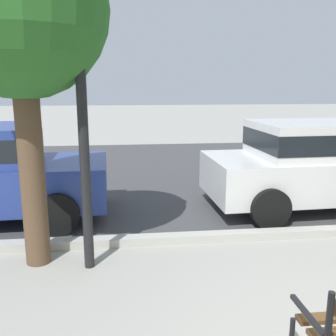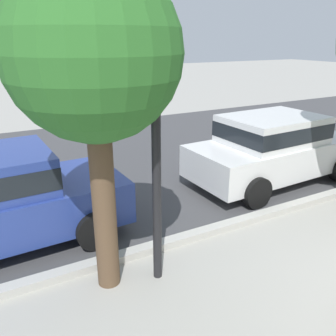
# 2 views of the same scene
# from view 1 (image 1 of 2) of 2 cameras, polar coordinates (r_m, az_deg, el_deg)

# --- Properties ---
(street_surface) EXTENTS (60.00, 9.00, 0.01)m
(street_surface) POSITION_cam_1_polar(r_m,az_deg,el_deg) (10.07, 5.67, -0.23)
(street_surface) COLOR #424244
(street_surface) RESTS_ON ground
(curb_stone) EXTENTS (60.00, 0.20, 0.12)m
(curb_stone) POSITION_cam_1_polar(r_m,az_deg,el_deg) (5.84, 15.37, -9.56)
(curb_stone) COLOR #B2AFA8
(curb_stone) RESTS_ON ground
(street_tree_near_bench) EXTENTS (1.99, 1.99, 4.01)m
(street_tree_near_bench) POSITION_cam_1_polar(r_m,az_deg,el_deg) (4.80, -21.41, 20.85)
(street_tree_near_bench) COLOR brown
(street_tree_near_bench) RESTS_ON ground
(parked_car_white) EXTENTS (4.16, 2.05, 1.56)m
(parked_car_white) POSITION_cam_1_polar(r_m,az_deg,el_deg) (7.33, 21.76, 0.83)
(parked_car_white) COLOR silver
(parked_car_white) RESTS_ON ground
(lamp_post) EXTENTS (0.32, 0.32, 3.90)m
(lamp_post) POSITION_cam_1_polar(r_m,az_deg,el_deg) (4.44, -13.16, 16.65)
(lamp_post) COLOR black
(lamp_post) RESTS_ON ground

